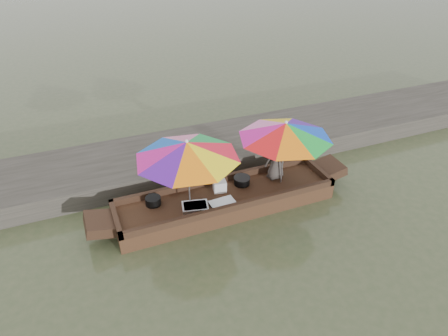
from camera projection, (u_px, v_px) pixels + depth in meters
name	position (u px, v px, depth m)	size (l,w,h in m)	color
water	(226.00, 208.00, 8.97)	(80.00, 80.00, 0.00)	#3B4729
dock	(194.00, 153.00, 10.56)	(22.00, 2.20, 0.50)	#2D2B26
boat_hull	(226.00, 202.00, 8.88)	(4.87, 1.20, 0.35)	black
cooking_pot	(153.00, 201.00, 8.47)	(0.33, 0.33, 0.17)	black
tray_crayfish	(195.00, 207.00, 8.36)	(0.54, 0.37, 0.09)	silver
tray_scallop	(223.00, 204.00, 8.48)	(0.54, 0.37, 0.06)	silver
charcoal_grill	(242.00, 181.00, 9.11)	(0.36, 0.36, 0.17)	black
supply_bag	(220.00, 186.00, 8.86)	(0.28, 0.22, 0.26)	silver
vendor	(276.00, 157.00, 9.09)	(0.54, 0.35, 1.10)	#3A3430
umbrella_bow	(188.00, 173.00, 8.11)	(2.15, 2.15, 1.55)	green
umbrella_stern	(283.00, 153.00, 8.82)	(2.06, 2.06, 1.55)	#4C14A5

